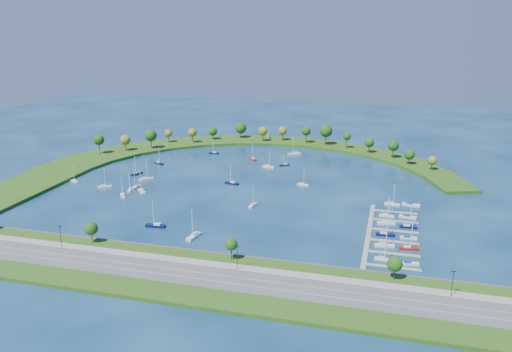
% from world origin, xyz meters
% --- Properties ---
extents(ground, '(700.00, 700.00, 0.00)m').
position_xyz_m(ground, '(0.00, 0.00, 0.00)').
color(ground, '#082946').
rests_on(ground, ground).
extents(south_shoreline, '(420.00, 43.10, 11.60)m').
position_xyz_m(south_shoreline, '(0.03, -122.88, 1.00)').
color(south_shoreline, '#2F5216').
rests_on(south_shoreline, ground).
extents(breakwater, '(286.74, 247.64, 2.00)m').
position_xyz_m(breakwater, '(-46.33, 48.72, 0.99)').
color(breakwater, '#2F5216').
rests_on(breakwater, ground).
extents(breakwater_trees, '(243.00, 89.57, 16.33)m').
position_xyz_m(breakwater_trees, '(-17.36, 89.25, 10.94)').
color(breakwater_trees, '#382314').
rests_on(breakwater_trees, breakwater).
extents(harbor_tower, '(2.60, 2.60, 4.67)m').
position_xyz_m(harbor_tower, '(-16.00, 121.46, 4.39)').
color(harbor_tower, gray).
rests_on(harbor_tower, breakwater).
extents(dock_system, '(24.28, 82.00, 1.60)m').
position_xyz_m(dock_system, '(85.30, -61.00, 0.35)').
color(dock_system, gray).
rests_on(dock_system, ground).
extents(moored_boat_0, '(6.99, 7.75, 12.02)m').
position_xyz_m(moored_boat_0, '(-11.54, 57.24, 0.91)').
color(moored_boat_0, maroon).
rests_on(moored_boat_0, ground).
extents(moored_boat_1, '(5.60, 8.81, 12.59)m').
position_xyz_m(moored_boat_1, '(-74.89, 0.58, 0.92)').
color(moored_boat_1, '#090F3C').
rests_on(moored_boat_1, ground).
extents(moored_boat_2, '(9.87, 7.27, 14.42)m').
position_xyz_m(moored_boat_2, '(14.37, 80.44, 0.98)').
color(moored_boat_2, silver).
rests_on(moored_boat_2, ground).
extents(moored_boat_3, '(3.54, 7.80, 11.08)m').
position_xyz_m(moored_boat_3, '(14.92, -38.06, 0.88)').
color(moored_boat_3, silver).
rests_on(moored_boat_3, ground).
extents(moored_boat_4, '(7.31, 2.78, 10.48)m').
position_xyz_m(moored_boat_4, '(34.43, 6.11, 0.87)').
color(moored_boat_4, silver).
rests_on(moored_boat_4, ground).
extents(moored_boat_5, '(4.41, 10.00, 14.22)m').
position_xyz_m(moored_boat_5, '(-0.00, -86.31, 0.98)').
color(moored_boat_5, silver).
rests_on(moored_boat_5, ground).
extents(moored_boat_6, '(6.32, 8.09, 11.98)m').
position_xyz_m(moored_boat_6, '(-61.42, -42.02, 0.91)').
color(moored_boat_6, silver).
rests_on(moored_boat_6, ground).
extents(moored_boat_7, '(9.36, 4.66, 13.26)m').
position_xyz_m(moored_boat_7, '(-8.31, -2.96, 0.94)').
color(moored_boat_7, '#090F3C').
rests_on(moored_boat_7, ground).
extents(moored_boat_8, '(7.50, 5.33, 10.88)m').
position_xyz_m(moored_boat_8, '(-104.36, -24.71, 0.88)').
color(moored_boat_8, silver).
rests_on(moored_boat_8, ground).
extents(moored_boat_9, '(6.87, 5.97, 10.50)m').
position_xyz_m(moored_boat_9, '(14.06, 47.44, 0.87)').
color(moored_boat_9, '#090F3C').
rests_on(moored_boat_9, ground).
extents(moored_boat_10, '(8.72, 3.33, 12.50)m').
position_xyz_m(moored_boat_10, '(4.38, 40.06, 0.92)').
color(moored_boat_10, silver).
rests_on(moored_boat_10, ground).
extents(moored_boat_11, '(7.99, 6.80, 12.13)m').
position_xyz_m(moored_boat_11, '(-80.56, -29.78, 0.91)').
color(moored_boat_11, silver).
rests_on(moored_boat_11, ground).
extents(moored_boat_12, '(8.34, 8.93, 14.05)m').
position_xyz_m(moored_boat_12, '(-63.34, -9.09, 0.97)').
color(moored_boat_12, silver).
rests_on(moored_boat_12, ground).
extents(moored_boat_13, '(3.45, 8.18, 11.65)m').
position_xyz_m(moored_boat_13, '(-61.84, -25.51, 0.90)').
color(moored_boat_13, silver).
rests_on(moored_boat_13, ground).
extents(moored_boat_14, '(9.84, 3.36, 14.23)m').
position_xyz_m(moored_boat_14, '(-22.79, -79.17, 0.98)').
color(moored_boat_14, '#090F3C').
rests_on(moored_boat_14, ground).
extents(moored_boat_15, '(8.32, 5.86, 12.05)m').
position_xyz_m(moored_boat_15, '(-72.45, 28.53, 0.91)').
color(moored_boat_15, '#090F3C').
rests_on(moored_boat_15, ground).
extents(moored_boat_16, '(7.80, 8.14, 12.96)m').
position_xyz_m(moored_boat_16, '(-54.66, -31.86, 0.94)').
color(moored_boat_16, silver).
rests_on(moored_boat_16, ground).
extents(moored_boat_17, '(7.60, 2.42, 11.05)m').
position_xyz_m(moored_boat_17, '(-45.02, 66.62, 0.88)').
color(moored_boat_17, '#090F3C').
rests_on(moored_boat_17, ground).
extents(moored_boat_18, '(4.10, 7.45, 10.55)m').
position_xyz_m(moored_boat_18, '(-62.95, -30.57, 0.87)').
color(moored_boat_18, silver).
rests_on(moored_boat_18, ground).
extents(docked_boat_0, '(7.24, 2.29, 10.54)m').
position_xyz_m(docked_boat_0, '(85.54, -87.68, 0.87)').
color(docked_boat_0, silver).
rests_on(docked_boat_0, ground).
extents(docked_boat_1, '(8.15, 3.45, 1.61)m').
position_xyz_m(docked_boat_1, '(95.99, -89.24, 0.59)').
color(docked_boat_1, silver).
rests_on(docked_boat_1, ground).
extents(docked_boat_2, '(9.00, 3.74, 12.83)m').
position_xyz_m(docked_boat_2, '(85.51, -73.50, 0.93)').
color(docked_boat_2, silver).
rests_on(docked_boat_2, ground).
extents(docked_boat_3, '(8.72, 3.47, 12.47)m').
position_xyz_m(docked_boat_3, '(96.01, -73.76, 0.92)').
color(docked_boat_3, maroon).
rests_on(docked_boat_3, ground).
extents(docked_boat_4, '(8.79, 2.92, 12.74)m').
position_xyz_m(docked_boat_4, '(85.51, -60.59, 0.93)').
color(docked_boat_4, '#090F3C').
rests_on(docked_boat_4, ground).
extents(docked_boat_5, '(7.78, 2.52, 1.57)m').
position_xyz_m(docked_boat_5, '(95.99, -61.72, 0.58)').
color(docked_boat_5, silver).
rests_on(docked_boat_5, ground).
extents(docked_boat_6, '(9.07, 3.92, 12.90)m').
position_xyz_m(docked_boat_6, '(85.51, -45.84, 0.93)').
color(docked_boat_6, silver).
rests_on(docked_boat_6, ground).
extents(docked_boat_7, '(8.35, 2.40, 12.24)m').
position_xyz_m(docked_boat_7, '(96.02, -47.98, 0.91)').
color(docked_boat_7, '#090F3C').
rests_on(docked_boat_7, ground).
extents(docked_boat_8, '(7.68, 2.42, 11.18)m').
position_xyz_m(docked_boat_8, '(85.53, -35.21, 0.88)').
color(docked_boat_8, silver).
rests_on(docked_boat_8, ground).
extents(docked_boat_9, '(8.94, 3.88, 1.77)m').
position_xyz_m(docked_boat_9, '(95.98, -34.03, 0.65)').
color(docked_boat_9, silver).
rests_on(docked_boat_9, ground).
extents(docked_boat_10, '(8.52, 3.51, 12.15)m').
position_xyz_m(docked_boat_10, '(87.92, -16.25, 0.91)').
color(docked_boat_10, silver).
rests_on(docked_boat_10, ground).
extents(docked_boat_11, '(9.88, 4.20, 1.95)m').
position_xyz_m(docked_boat_11, '(97.86, -14.72, 0.72)').
color(docked_boat_11, silver).
rests_on(docked_boat_11, ground).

